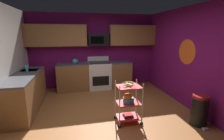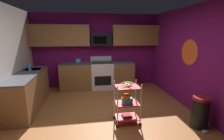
% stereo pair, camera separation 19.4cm
% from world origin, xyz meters
% --- Properties ---
extents(floor, '(4.40, 4.80, 0.04)m').
position_xyz_m(floor, '(0.00, 0.00, -0.02)').
color(floor, '#995B2D').
rests_on(floor, ground).
extents(wall_back, '(4.52, 0.06, 2.60)m').
position_xyz_m(wall_back, '(0.00, 2.43, 1.30)').
color(wall_back, '#6B1156').
rests_on(wall_back, ground).
extents(wall_right, '(0.06, 4.80, 2.60)m').
position_xyz_m(wall_right, '(2.23, 0.00, 1.30)').
color(wall_right, '#6B1156').
rests_on(wall_right, ground).
extents(wall_flower_decal, '(0.00, 0.65, 0.65)m').
position_xyz_m(wall_flower_decal, '(2.20, 0.25, 1.45)').
color(wall_flower_decal, '#E5591E').
extents(counter_run, '(3.48, 2.64, 0.92)m').
position_xyz_m(counter_run, '(-0.85, 1.51, 0.46)').
color(counter_run, brown).
rests_on(counter_run, ground).
extents(oven_range, '(0.76, 0.65, 1.10)m').
position_xyz_m(oven_range, '(0.16, 2.10, 0.48)').
color(oven_range, white).
rests_on(oven_range, ground).
extents(upper_cabinets, '(4.40, 0.33, 0.70)m').
position_xyz_m(upper_cabinets, '(-0.03, 2.24, 1.85)').
color(upper_cabinets, brown).
extents(microwave, '(0.70, 0.39, 0.40)m').
position_xyz_m(microwave, '(0.16, 2.21, 1.70)').
color(microwave, black).
extents(rolling_cart, '(0.56, 0.40, 0.91)m').
position_xyz_m(rolling_cart, '(0.45, -0.34, 0.45)').
color(rolling_cart, silver).
rests_on(rolling_cart, ground).
extents(fruit_bowl, '(0.27, 0.27, 0.07)m').
position_xyz_m(fruit_bowl, '(0.45, -0.34, 0.88)').
color(fruit_bowl, silver).
rests_on(fruit_bowl, rolling_cart).
extents(mixing_bowl_large, '(0.25, 0.25, 0.11)m').
position_xyz_m(mixing_bowl_large, '(0.45, -0.34, 0.52)').
color(mixing_bowl_large, '#338CBF').
rests_on(mixing_bowl_large, rolling_cart).
extents(mixing_bowl_small, '(0.18, 0.18, 0.08)m').
position_xyz_m(mixing_bowl_small, '(0.43, -0.37, 0.62)').
color(mixing_bowl_small, orange).
rests_on(mixing_bowl_small, rolling_cart).
extents(book_stack, '(0.22, 0.18, 0.05)m').
position_xyz_m(book_stack, '(0.45, -0.34, 0.15)').
color(book_stack, '#1E4C8C').
rests_on(book_stack, rolling_cart).
extents(kettle, '(0.21, 0.18, 0.26)m').
position_xyz_m(kettle, '(-0.66, 2.10, 1.00)').
color(kettle, teal).
rests_on(kettle, counter_run).
extents(dish_soap_bottle, '(0.06, 0.06, 0.20)m').
position_xyz_m(dish_soap_bottle, '(-1.89, 1.08, 1.02)').
color(dish_soap_bottle, '#2D8CBF').
rests_on(dish_soap_bottle, counter_run).
extents(trash_can, '(0.34, 0.42, 0.66)m').
position_xyz_m(trash_can, '(1.90, -0.75, 0.33)').
color(trash_can, black).
rests_on(trash_can, ground).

